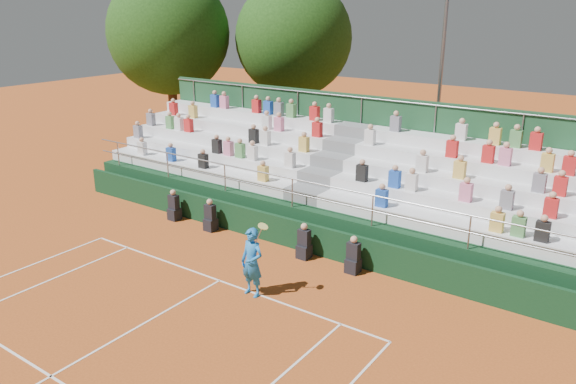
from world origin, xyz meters
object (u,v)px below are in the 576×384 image
Objects in this scene: tree_west at (169,33)px; floodlight_mast at (441,67)px; tree_east at (293,38)px; tennis_player at (252,262)px.

tree_west is 1.07× the size of floodlight_mast.
tree_east is 9.28m from floodlight_mast.
tree_west reaches higher than tennis_player.
tree_east is at bearing 32.85° from tree_west.
tree_east is 1.02× the size of floodlight_mast.
tree_west is at bearing -147.15° from tree_east.
tennis_player is at bearing -59.02° from tree_east.
tennis_player is 13.60m from floodlight_mast.
tree_east is at bearing 120.98° from tennis_player.
floodlight_mast reaches higher than tennis_player.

